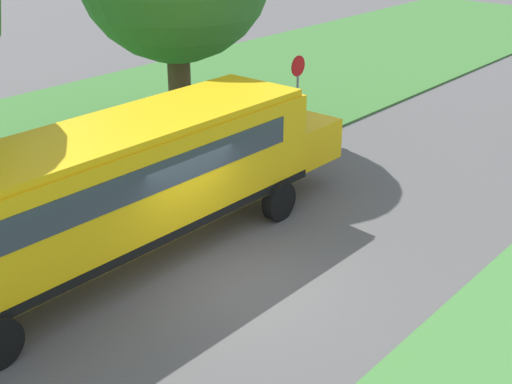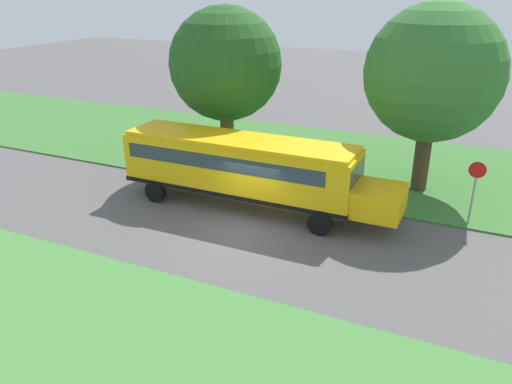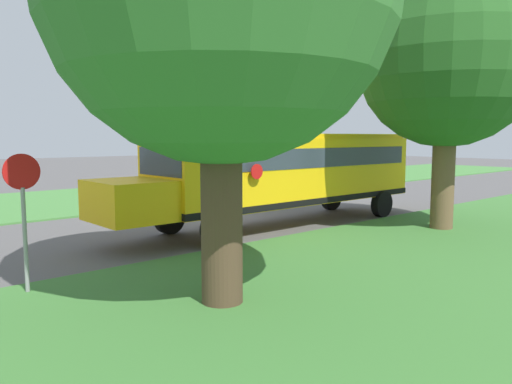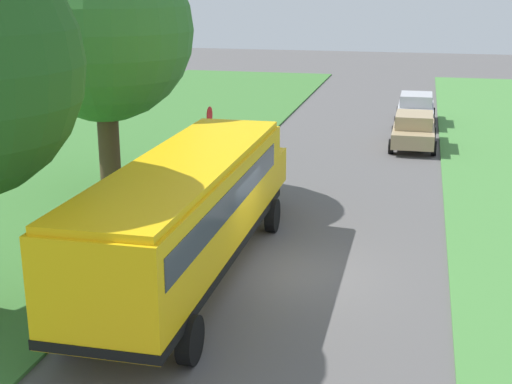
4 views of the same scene
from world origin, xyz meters
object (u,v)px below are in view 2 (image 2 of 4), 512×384
(stop_sign, at_px, (475,185))
(school_bus, at_px, (245,166))
(oak_tree_roadside_mid, at_px, (431,73))
(oak_tree_beside_bus, at_px, (225,65))

(stop_sign, bearing_deg, school_bus, -76.24)
(oak_tree_roadside_mid, bearing_deg, oak_tree_beside_bus, -82.92)
(school_bus, height_order, oak_tree_beside_bus, oak_tree_beside_bus)
(oak_tree_roadside_mid, relative_size, stop_sign, 3.18)
(oak_tree_roadside_mid, bearing_deg, school_bus, -51.72)
(oak_tree_roadside_mid, distance_m, stop_sign, 5.54)
(school_bus, bearing_deg, stop_sign, 103.76)
(school_bus, height_order, oak_tree_roadside_mid, oak_tree_roadside_mid)
(school_bus, relative_size, stop_sign, 4.53)
(school_bus, distance_m, oak_tree_beside_bus, 6.23)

